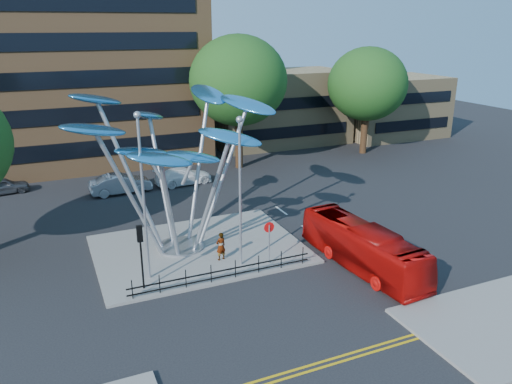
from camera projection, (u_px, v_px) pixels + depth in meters
name	position (u px, v px, depth m)	size (l,w,h in m)	color
ground	(254.00, 294.00, 25.04)	(120.00, 120.00, 0.00)	black
traffic_island	(199.00, 249.00, 29.85)	(12.00, 9.00, 0.15)	slate
double_yellow_near	(314.00, 364.00, 19.83)	(40.00, 0.12, 0.01)	gold
double_yellow_far	(318.00, 369.00, 19.57)	(40.00, 0.12, 0.01)	gold
low_building_near	(279.00, 107.00, 55.89)	(15.00, 8.00, 8.00)	#9F875D
low_building_far	(391.00, 107.00, 59.62)	(12.00, 8.00, 7.00)	#9F875D
tree_right	(238.00, 81.00, 44.61)	(8.80, 8.80, 12.11)	black
tree_far	(367.00, 84.00, 50.23)	(8.00, 8.00, 10.81)	black
leaf_sculpture	(173.00, 137.00, 27.86)	(12.72, 9.54, 9.51)	#9EA0A5
street_lamp_left	(142.00, 184.00, 24.66)	(0.36, 0.36, 8.80)	#9EA0A5
street_lamp_right	(240.00, 179.00, 26.21)	(0.36, 0.36, 8.30)	#9EA0A5
traffic_light_island	(140.00, 244.00, 24.48)	(0.28, 0.18, 3.42)	black
no_entry_sign_island	(269.00, 236.00, 27.41)	(0.60, 0.10, 2.45)	#9EA0A5
pedestrian_railing_front	(223.00, 273.00, 25.96)	(10.00, 0.06, 1.00)	black
red_bus	(362.00, 247.00, 27.36)	(2.10, 8.95, 2.49)	#A90A07
pedestrian	(221.00, 246.00, 28.07)	(0.60, 0.39, 1.65)	gray
parked_car_left	(3.00, 186.00, 39.58)	(1.53, 3.80, 1.29)	#42454A
parked_car_mid	(120.00, 184.00, 39.69)	(1.67, 4.79, 1.58)	#A7A9AF
parked_car_right	(184.00, 176.00, 42.01)	(1.96, 4.83, 1.40)	white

